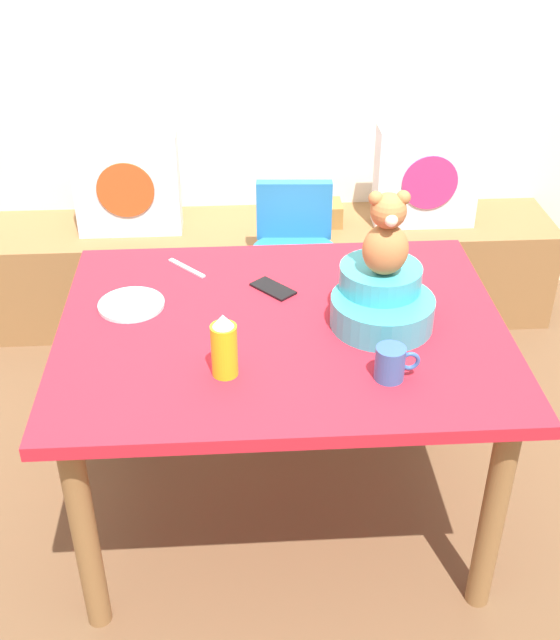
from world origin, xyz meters
TOP-DOWN VIEW (x-y plane):
  - ground_plane at (0.00, 0.00)m, footprint 8.00×8.00m
  - back_wall at (0.00, 1.53)m, footprint 4.40×0.10m
  - window_bench at (0.00, 1.26)m, footprint 2.60×0.44m
  - pillow_floral_left at (-0.58, 1.24)m, footprint 0.44×0.15m
  - pillow_floral_right at (0.71, 1.24)m, footprint 0.44×0.15m
  - book_stack at (0.24, 1.26)m, footprint 0.20×0.14m
  - dining_table at (0.00, 0.00)m, footprint 1.30×1.02m
  - highchair at (0.10, 0.82)m, footprint 0.34×0.46m
  - infant_seat_teal at (0.29, -0.00)m, footprint 0.30×0.33m
  - teddy_bear at (0.29, -0.00)m, footprint 0.13×0.12m
  - ketchup_bottle at (-0.17, -0.24)m, footprint 0.07×0.07m
  - coffee_mug at (0.27, -0.28)m, footprint 0.12×0.08m
  - dinner_plate_near at (-0.45, 0.13)m, footprint 0.20×0.20m
  - cell_phone at (-0.02, 0.20)m, footprint 0.15×0.15m
  - table_fork at (-0.29, 0.35)m, footprint 0.13×0.14m

SIDE VIEW (x-z plane):
  - ground_plane at x=0.00m, z-range 0.00..0.00m
  - window_bench at x=0.00m, z-range 0.00..0.46m
  - book_stack at x=0.24m, z-range 0.46..0.56m
  - highchair at x=0.10m, z-range 0.13..0.92m
  - dining_table at x=0.00m, z-range 0.27..1.01m
  - pillow_floral_left at x=-0.58m, z-range 0.46..0.90m
  - pillow_floral_right at x=0.71m, z-range 0.46..0.90m
  - table_fork at x=-0.29m, z-range 0.74..0.75m
  - cell_phone at x=-0.02m, z-range 0.74..0.75m
  - dinner_plate_near at x=-0.45m, z-range 0.74..0.75m
  - coffee_mug at x=0.27m, z-range 0.74..0.84m
  - infant_seat_teal at x=0.29m, z-range 0.73..0.89m
  - ketchup_bottle at x=-0.17m, z-range 0.73..0.92m
  - teddy_bear at x=0.29m, z-range 0.89..1.14m
  - back_wall at x=0.00m, z-range 0.00..2.60m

